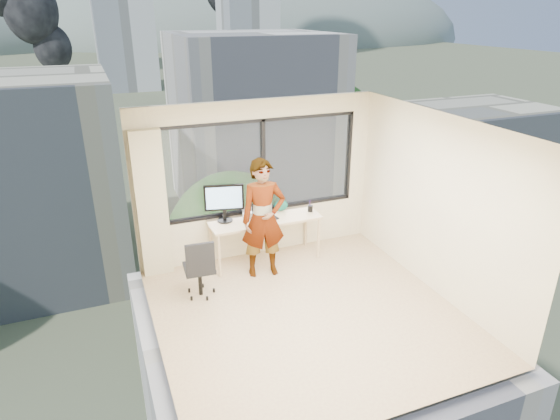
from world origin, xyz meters
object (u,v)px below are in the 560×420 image
game_console (253,212)px  laptop (266,212)px  desk (265,239)px  person (263,219)px  chair (199,266)px  handbag (281,205)px  monitor (224,203)px

game_console → laptop: bearing=-51.3°
game_console → desk: bearing=-49.6°
person → game_console: size_ratio=5.45×
chair → game_console: 1.46m
laptop → handbag: bearing=21.7°
person → laptop: bearing=71.8°
game_console → person: bearing=-83.1°
laptop → desk: bearing=90.4°
chair → handbag: size_ratio=3.81×
laptop → handbag: laptop is taller
desk → monitor: size_ratio=2.89×
chair → laptop: 1.46m
laptop → handbag: (0.35, 0.22, -0.02)m
desk → chair: chair is taller
person → handbag: person is taller
monitor → laptop: monitor is taller
chair → laptop: size_ratio=2.52×
chair → monitor: bearing=55.2°
desk → monitor: bearing=167.8°
monitor → game_console: size_ratio=1.82×
desk → chair: (-1.25, -0.66, 0.09)m
handbag → laptop: bearing=-154.5°
person → laptop: (0.17, 0.37, -0.07)m
desk → game_console: size_ratio=5.26×
game_console → handbag: size_ratio=1.39×
person → laptop: person is taller
person → game_console: (0.04, 0.63, -0.14)m
game_console → laptop: size_ratio=0.92×
chair → person: bearing=16.7°
person → game_console: person is taller
person → chair: bearing=-159.6°
chair → laptop: bearing=30.0°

